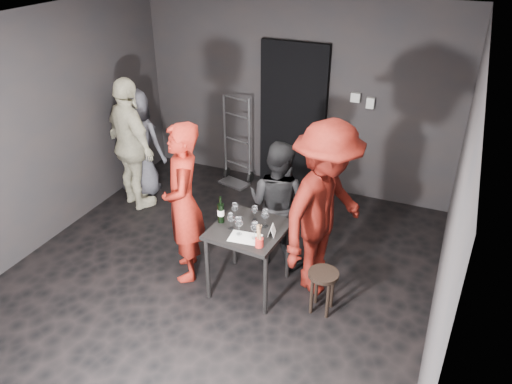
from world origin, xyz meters
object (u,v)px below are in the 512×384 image
at_px(hand_truck, 236,168).
at_px(tasting_table, 249,236).
at_px(stool, 323,282).
at_px(bystander_cream, 130,133).
at_px(man_maroon, 327,188).
at_px(wine_bottle, 221,212).
at_px(bystander_grey, 138,143).
at_px(woman_black, 278,204).
at_px(server_red, 182,189).
at_px(breadstick_cup, 259,236).

bearing_deg(hand_truck, tasting_table, -46.44).
xyz_separation_m(stool, bystander_cream, (-2.96, 1.06, 0.71)).
bearing_deg(man_maroon, wine_bottle, 125.60).
bearing_deg(bystander_grey, woman_black, 159.20).
relative_size(hand_truck, wine_bottle, 4.48).
xyz_separation_m(hand_truck, bystander_grey, (-1.11, -0.81, 0.54)).
bearing_deg(server_red, stool, 58.68).
relative_size(stool, bystander_grey, 0.30).
bearing_deg(stool, wine_bottle, 177.65).
distance_m(stool, woman_black, 1.05).
relative_size(stool, wine_bottle, 1.60).
bearing_deg(wine_bottle, breadstick_cup, -25.16).
bearing_deg(tasting_table, wine_bottle, 179.98).
height_order(stool, bystander_cream, bystander_cream).
height_order(tasting_table, woman_black, woman_black).
xyz_separation_m(bystander_grey, wine_bottle, (1.97, -1.35, 0.09)).
bearing_deg(tasting_table, breadstick_cup, -48.28).
height_order(bystander_grey, wine_bottle, bystander_grey).
bearing_deg(woman_black, man_maroon, 162.17).
bearing_deg(stool, man_maroon, 109.23).
bearing_deg(wine_bottle, woman_black, 56.90).
distance_m(hand_truck, bystander_cream, 1.72).
height_order(hand_truck, stool, hand_truck).
bearing_deg(breadstick_cup, bystander_cream, 151.76).
xyz_separation_m(man_maroon, bystander_grey, (-2.97, 1.02, -0.42)).
distance_m(woman_black, bystander_grey, 2.48).
height_order(stool, bystander_grey, bystander_grey).
xyz_separation_m(stool, server_red, (-1.55, 0.01, 0.69)).
bearing_deg(breadstick_cup, stool, 18.80).
xyz_separation_m(server_red, breadstick_cup, (0.95, -0.22, -0.19)).
distance_m(woman_black, breadstick_cup, 0.88).
xyz_separation_m(stool, man_maroon, (-0.13, 0.38, 0.83)).
xyz_separation_m(tasting_table, wine_bottle, (-0.31, 0.00, 0.21)).
bearing_deg(tasting_table, bystander_grey, 149.35).
xyz_separation_m(hand_truck, breadstick_cup, (1.39, -2.42, 0.63)).
height_order(wine_bottle, breadstick_cup, wine_bottle).
distance_m(server_red, breadstick_cup, 1.00).
bearing_deg(bystander_cream, man_maroon, -166.61).
height_order(stool, man_maroon, man_maroon).
xyz_separation_m(server_red, bystander_grey, (-1.55, 1.38, -0.28)).
bearing_deg(woman_black, hand_truck, -44.61).
height_order(server_red, bystander_grey, server_red).
xyz_separation_m(bystander_cream, bystander_grey, (-0.15, 0.34, -0.30)).
xyz_separation_m(tasting_table, bystander_cream, (-2.14, 1.02, 0.42)).
distance_m(bystander_cream, bystander_grey, 0.47).
relative_size(bystander_cream, bystander_grey, 1.39).
relative_size(tasting_table, wine_bottle, 2.56).
relative_size(bystander_cream, breadstick_cup, 8.48).
bearing_deg(breadstick_cup, server_red, 167.08).
relative_size(tasting_table, bystander_cream, 0.35).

